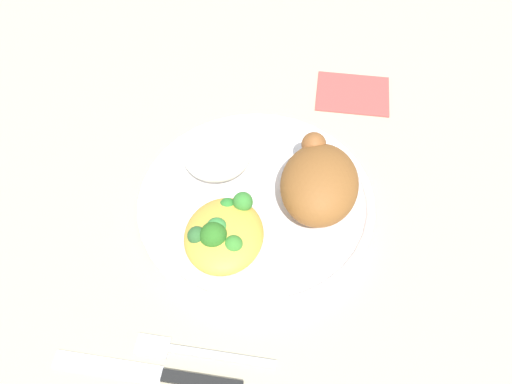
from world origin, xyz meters
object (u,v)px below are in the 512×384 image
object	(u,v)px
plate	(256,202)
mac_cheese_with_broccoli	(223,234)
rice_pile	(217,153)
napkin	(353,93)
fork	(196,352)
roasted_chicken	(319,183)
knife	(163,375)

from	to	relation	value
plate	mac_cheese_with_broccoli	world-z (taller)	mac_cheese_with_broccoli
rice_pile	napkin	size ratio (longest dim) A/B	0.86
mac_cheese_with_broccoli	fork	distance (m)	0.12
mac_cheese_with_broccoli	roasted_chicken	bearing A→B (deg)	-50.67
plate	roasted_chicken	distance (m)	0.08
rice_pile	knife	distance (m)	0.26
mac_cheese_with_broccoli	knife	distance (m)	0.15
plate	mac_cheese_with_broccoli	bearing A→B (deg)	160.68
knife	napkin	distance (m)	0.46
roasted_chicken	napkin	bearing A→B (deg)	-7.68
rice_pile	fork	distance (m)	0.23
rice_pile	mac_cheese_with_broccoli	distance (m)	0.12
roasted_chicken	mac_cheese_with_broccoli	distance (m)	0.12
roasted_chicken	knife	xyz separation A→B (m)	(-0.22, 0.12, -0.05)
knife	plate	bearing A→B (deg)	-13.56
roasted_chicken	fork	size ratio (longest dim) A/B	0.81
napkin	knife	bearing A→B (deg)	160.88
rice_pile	mac_cheese_with_broccoli	size ratio (longest dim) A/B	0.88
plate	napkin	xyz separation A→B (m)	(0.22, -0.10, -0.01)
plate	roasted_chicken	bearing A→B (deg)	-82.03
plate	mac_cheese_with_broccoli	distance (m)	0.08
plate	rice_pile	size ratio (longest dim) A/B	3.20
rice_pile	napkin	distance (m)	0.23
roasted_chicken	napkin	world-z (taller)	roasted_chicken
plate	knife	world-z (taller)	plate
mac_cheese_with_broccoli	knife	bearing A→B (deg)	169.14
roasted_chicken	napkin	distance (m)	0.22
roasted_chicken	knife	size ratio (longest dim) A/B	0.61
rice_pile	napkin	bearing A→B (deg)	-41.56
rice_pile	fork	xyz separation A→B (m)	(-0.23, -0.03, -0.04)
knife	mac_cheese_with_broccoli	bearing A→B (deg)	-10.86
plate	napkin	bearing A→B (deg)	-24.27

